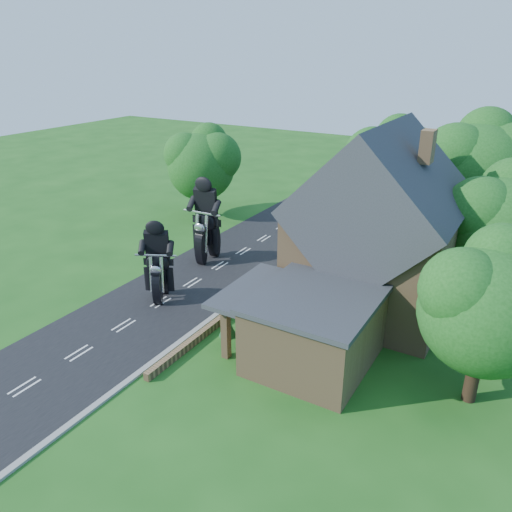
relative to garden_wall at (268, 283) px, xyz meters
The scene contains 19 objects.
ground 6.60m from the garden_wall, 130.70° to the right, with size 120.00×120.00×0.00m, color #1A5016.
road 6.60m from the garden_wall, 130.70° to the right, with size 7.00×80.00×0.02m, color black.
kerb 5.04m from the garden_wall, 97.41° to the right, with size 0.30×80.00×0.12m, color gray.
garden_wall is the anchor object (origin of this frame).
house 7.52m from the garden_wall, ahead, with size 9.54×8.64×10.24m.
annex 8.19m from the garden_wall, 46.16° to the right, with size 7.05×5.94×3.44m.
tree_annex_side 14.45m from the garden_wall, 20.89° to the right, with size 5.64×5.20×7.48m.
tree_house_right 13.80m from the garden_wall, 16.32° to the left, with size 6.51×6.00×8.40m.
tree_behind_house 16.06m from the garden_wall, 48.43° to the left, with size 7.81×7.20×10.08m.
tree_behind_left 13.88m from the garden_wall, 72.34° to the left, with size 6.94×6.40×9.16m.
tree_far_road 15.13m from the garden_wall, 140.77° to the left, with size 6.08×5.60×7.84m.
shrub_a 6.09m from the garden_wall, 80.54° to the right, with size 0.90×0.90×1.10m, color #133E1D.
shrub_b 3.66m from the garden_wall, 74.05° to the right, with size 0.90×0.90×1.10m, color #133E1D.
shrub_c 1.46m from the garden_wall, 45.00° to the right, with size 0.90×0.90×1.10m, color #133E1D.
shrub_d 4.14m from the garden_wall, 75.96° to the left, with size 0.90×0.90×1.10m, color #133E1D.
shrub_e 6.59m from the garden_wall, 81.25° to the left, with size 0.90×0.90×1.10m, color #133E1D.
shrub_f 9.06m from the garden_wall, 83.66° to the left, with size 0.90×0.90×1.10m, color #133E1D.
motorcycle_lead 6.53m from the garden_wall, 133.93° to the right, with size 0.40×1.58×1.47m, color black, non-canonical shape.
motorcycle_follow 5.72m from the garden_wall, 166.13° to the left, with size 0.48×1.91×1.77m, color black, non-canonical shape.
Camera 1 is at (17.74, -19.12, 13.76)m, focal length 35.00 mm.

